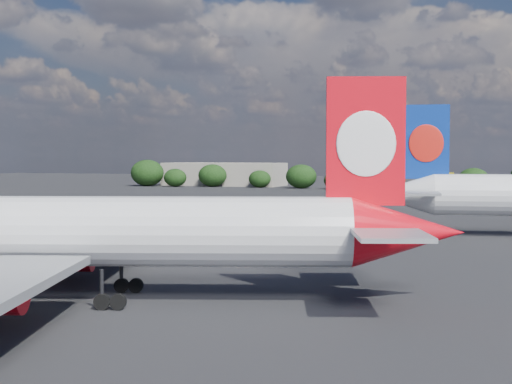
% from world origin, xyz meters
% --- Properties ---
extents(ground, '(500.00, 500.00, 0.00)m').
position_xyz_m(ground, '(0.00, 60.00, 0.00)').
color(ground, black).
rests_on(ground, ground).
extents(qantas_airliner, '(49.14, 47.20, 16.46)m').
position_xyz_m(qantas_airliner, '(6.33, 6.54, 5.01)').
color(qantas_airliner, silver).
rests_on(qantas_airliner, ground).
extents(terminal_building, '(42.00, 16.00, 8.00)m').
position_xyz_m(terminal_building, '(-65.00, 192.00, 4.00)').
color(terminal_building, gray).
rests_on(terminal_building, ground).
extents(highway_sign, '(6.00, 0.30, 4.50)m').
position_xyz_m(highway_sign, '(-18.00, 176.00, 3.13)').
color(highway_sign, '#156A1D').
rests_on(highway_sign, ground).
extents(billboard_yellow, '(5.00, 0.30, 5.50)m').
position_xyz_m(billboard_yellow, '(12.00, 182.00, 3.87)').
color(billboard_yellow, gold).
rests_on(billboard_yellow, ground).
extents(horizon_treeline, '(205.00, 15.44, 9.19)m').
position_xyz_m(horizon_treeline, '(12.10, 179.56, 3.94)').
color(horizon_treeline, black).
rests_on(horizon_treeline, ground).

